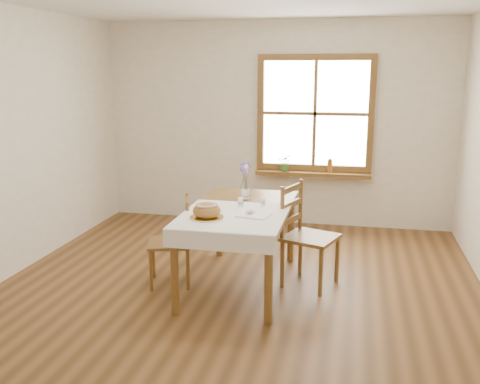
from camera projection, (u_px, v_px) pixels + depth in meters
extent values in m
plane|color=brown|center=(233.00, 297.00, 4.80)|extent=(5.00, 5.00, 0.00)
cube|color=white|center=(276.00, 124.00, 6.89)|extent=(4.50, 0.10, 2.60)
cube|color=white|center=(92.00, 248.00, 2.13)|extent=(4.50, 0.10, 2.60)
cube|color=brown|center=(317.00, 57.00, 6.56)|extent=(1.46, 0.08, 0.08)
cube|color=brown|center=(313.00, 168.00, 6.87)|extent=(1.46, 0.08, 0.08)
cube|color=brown|center=(261.00, 113.00, 6.86)|extent=(0.08, 0.08, 1.30)
cube|color=brown|center=(371.00, 115.00, 6.57)|extent=(0.08, 0.08, 1.30)
cube|color=brown|center=(315.00, 114.00, 6.72)|extent=(0.04, 0.06, 1.30)
cube|color=brown|center=(315.00, 114.00, 6.72)|extent=(1.30, 0.06, 0.04)
cube|color=white|center=(315.00, 113.00, 6.74)|extent=(1.30, 0.01, 1.30)
cube|color=brown|center=(313.00, 174.00, 6.83)|extent=(1.46, 0.20, 0.05)
cube|color=brown|center=(240.00, 210.00, 4.92)|extent=(0.90, 1.60, 0.05)
cylinder|color=brown|center=(175.00, 275.00, 4.38)|extent=(0.07, 0.07, 0.70)
cylinder|color=brown|center=(268.00, 283.00, 4.22)|extent=(0.07, 0.07, 0.70)
cylinder|color=brown|center=(219.00, 225.00, 5.79)|extent=(0.07, 0.07, 0.70)
cylinder|color=brown|center=(291.00, 229.00, 5.63)|extent=(0.07, 0.07, 0.70)
cube|color=white|center=(233.00, 216.00, 4.63)|extent=(0.91, 0.99, 0.01)
cylinder|color=white|center=(207.00, 217.00, 4.54)|extent=(0.35, 0.35, 0.01)
ellipsoid|color=#A9733B|center=(207.00, 209.00, 4.52)|extent=(0.24, 0.24, 0.13)
cube|color=white|center=(254.00, 215.00, 4.62)|extent=(0.30, 0.27, 0.01)
cylinder|color=white|center=(241.00, 202.00, 4.90)|extent=(0.06, 0.06, 0.10)
cylinder|color=white|center=(263.00, 201.00, 4.94)|extent=(0.05, 0.05, 0.09)
cylinder|color=white|center=(245.00, 195.00, 5.23)|extent=(0.09, 0.09, 0.09)
imported|color=#447B31|center=(285.00, 164.00, 6.88)|extent=(0.21, 0.23, 0.17)
cylinder|color=#9E581D|center=(330.00, 165.00, 6.76)|extent=(0.08, 0.08, 0.18)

